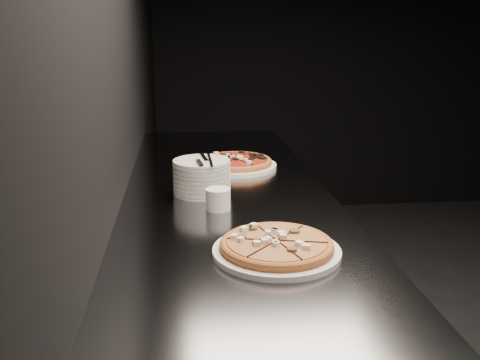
{
  "coord_description": "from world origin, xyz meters",
  "views": [
    {
      "loc": [
        -2.28,
        -1.84,
        1.49
      ],
      "look_at": [
        -2.08,
        0.05,
        0.96
      ],
      "focal_mm": 40.0,
      "sensor_mm": 36.0,
      "label": 1
    }
  ],
  "objects": [
    {
      "name": "pizza_mushroom",
      "position": [
        -2.05,
        -0.55,
        0.94
      ],
      "size": [
        0.36,
        0.36,
        0.04
      ],
      "rotation": [
        0.0,
        0.0,
        -0.22
      ],
      "color": "white",
      "rests_on": "counter"
    },
    {
      "name": "pizza_tomato",
      "position": [
        -2.06,
        0.37,
        0.94
      ],
      "size": [
        0.35,
        0.35,
        0.04
      ],
      "rotation": [
        0.0,
        0.0,
        -0.06
      ],
      "color": "white",
      "rests_on": "counter"
    },
    {
      "name": "plate_stack",
      "position": [
        -2.22,
        0.02,
        0.98
      ],
      "size": [
        0.2,
        0.2,
        0.12
      ],
      "color": "white",
      "rests_on": "counter"
    },
    {
      "name": "wall_left",
      "position": [
        -2.5,
        0.0,
        1.4
      ],
      "size": [
        0.02,
        5.0,
        2.8
      ],
      "primitive_type": "cube",
      "color": "black",
      "rests_on": "floor"
    },
    {
      "name": "counter",
      "position": [
        -2.13,
        0.0,
        0.46
      ],
      "size": [
        0.74,
        2.44,
        0.92
      ],
      "color": "slate",
      "rests_on": "floor"
    },
    {
      "name": "wall_back",
      "position": [
        0.0,
        2.5,
        1.4
      ],
      "size": [
        5.0,
        0.02,
        2.8
      ],
      "primitive_type": "cube",
      "color": "black",
      "rests_on": "floor"
    },
    {
      "name": "ramekin",
      "position": [
        -2.18,
        -0.17,
        0.96
      ],
      "size": [
        0.08,
        0.08,
        0.07
      ],
      "color": "silver",
      "rests_on": "counter"
    },
    {
      "name": "cutlery",
      "position": [
        -2.21,
        0.0,
        1.04
      ],
      "size": [
        0.08,
        0.22,
        0.01
      ],
      "rotation": [
        0.0,
        0.0,
        0.12
      ],
      "color": "#ADB0B4",
      "rests_on": "plate_stack"
    }
  ]
}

